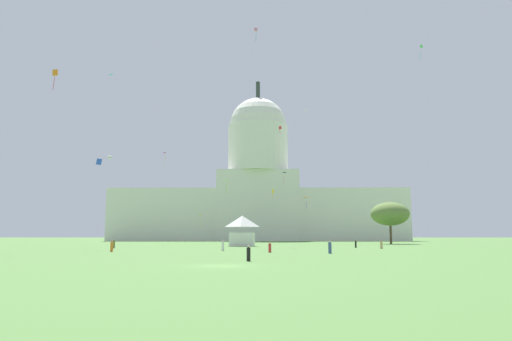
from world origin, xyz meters
name	(u,v)px	position (x,y,z in m)	size (l,w,h in m)	color
ground_plane	(221,266)	(0.00, 0.00, 0.00)	(800.00, 800.00, 0.00)	#4C7538
capitol_building	(258,191)	(1.39, 158.00, 20.83)	(122.20, 25.42, 68.48)	silver
event_tent	(242,231)	(-1.18, 65.33, 3.38)	(5.81, 5.24, 6.69)	white
tree_east_mid	(390,214)	(38.62, 91.72, 8.20)	(13.04, 12.62, 11.45)	brown
person_orange_mid_left	(112,247)	(-19.15, 31.51, 0.76)	(0.55, 0.55, 1.67)	orange
person_black_mid_center	(356,244)	(21.48, 53.70, 0.73)	(0.48, 0.48, 1.58)	black
person_white_mid_right	(223,246)	(-2.88, 35.30, 0.77)	(0.54, 0.54, 1.68)	silver
person_olive_lawn_far_right	(114,244)	(-24.79, 50.44, 0.77)	(0.53, 0.53, 1.67)	olive
person_denim_front_left	(330,248)	(12.43, 25.29, 0.78)	(0.55, 0.55, 1.72)	#3D5684
person_tan_back_right	(381,245)	(24.97, 47.79, 0.72)	(0.57, 0.57, 1.61)	tan
person_black_aisle_center	(249,254)	(2.01, 6.72, 0.68)	(0.43, 0.43, 1.50)	black
person_red_near_tree_west	(270,248)	(4.38, 29.09, 0.66)	(0.55, 0.55, 1.47)	red
kite_white_low	(110,157)	(-25.39, 47.58, 16.92)	(0.77, 0.80, 0.72)	white
kite_orange_low	(306,199)	(14.07, 76.48, 11.21)	(1.40, 1.12, 2.62)	orange
kite_pink_high	(256,30)	(1.59, 82.15, 57.85)	(0.86, 0.94, 4.14)	pink
kite_magenta_mid	(165,156)	(-24.22, 91.43, 24.61)	(1.15, 0.98, 3.81)	#D1339E
kite_black_low	(283,174)	(8.64, 79.23, 17.89)	(1.24, 1.24, 2.87)	black
kite_green_high	(419,49)	(38.16, 60.70, 43.24)	(1.42, 1.86, 2.77)	green
kite_yellow_low	(273,192)	(6.14, 87.22, 14.00)	(0.54, 0.77, 2.63)	yellow
kite_gold_low	(199,216)	(-17.00, 111.85, 8.49)	(1.48, 1.61, 4.33)	gold
kite_red_high	(280,128)	(9.22, 114.25, 37.91)	(0.90, 0.93, 2.47)	red
kite_lime_low	(225,183)	(-5.77, 72.96, 14.94)	(1.17, 1.37, 2.88)	#8CD133
kite_blue_low	(99,162)	(-24.79, 40.35, 14.96)	(1.05, 0.23, 1.18)	blue
kite_cyan_high	(109,76)	(-32.22, 65.50, 39.11)	(1.19, 1.06, 0.26)	#33BCDB
kite_white_high	(306,111)	(19.93, 136.45, 49.48)	(1.85, 1.34, 3.08)	white
kite_orange_mid	(55,74)	(-29.58, 32.22, 27.76)	(1.02, 0.63, 3.47)	orange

